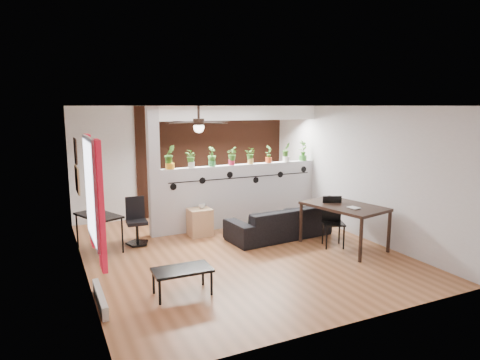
{
  "coord_description": "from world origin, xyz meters",
  "views": [
    {
      "loc": [
        -3.12,
        -6.77,
        2.6
      ],
      "look_at": [
        0.35,
        0.6,
        1.18
      ],
      "focal_mm": 32.0,
      "sensor_mm": 36.0,
      "label": 1
    }
  ],
  "objects_px": {
    "cup": "(202,206)",
    "office_chair": "(137,224)",
    "potted_plant_7": "(303,150)",
    "potted_plant_6": "(286,152)",
    "cube_shelf": "(200,222)",
    "potted_plant_3": "(232,156)",
    "dining_table": "(344,209)",
    "potted_plant_1": "(191,158)",
    "potted_plant_0": "(170,156)",
    "potted_plant_5": "(269,153)",
    "ceiling_fan": "(199,124)",
    "coffee_table": "(182,271)",
    "sofa": "(279,223)",
    "computer_desk": "(99,218)",
    "potted_plant_4": "(251,155)",
    "potted_plant_2": "(212,156)"
  },
  "relations": [
    {
      "from": "potted_plant_0",
      "to": "coffee_table",
      "type": "bearing_deg",
      "value": -103.32
    },
    {
      "from": "potted_plant_4",
      "to": "potted_plant_0",
      "type": "bearing_deg",
      "value": 180.0
    },
    {
      "from": "potted_plant_7",
      "to": "cup",
      "type": "relative_size",
      "value": 3.66
    },
    {
      "from": "potted_plant_6",
      "to": "sofa",
      "type": "height_order",
      "value": "potted_plant_6"
    },
    {
      "from": "potted_plant_2",
      "to": "coffee_table",
      "type": "relative_size",
      "value": 0.5
    },
    {
      "from": "potted_plant_2",
      "to": "potted_plant_6",
      "type": "relative_size",
      "value": 0.94
    },
    {
      "from": "potted_plant_4",
      "to": "dining_table",
      "type": "bearing_deg",
      "value": -68.3
    },
    {
      "from": "potted_plant_3",
      "to": "office_chair",
      "type": "distance_m",
      "value": 2.46
    },
    {
      "from": "potted_plant_4",
      "to": "dining_table",
      "type": "height_order",
      "value": "potted_plant_4"
    },
    {
      "from": "potted_plant_0",
      "to": "computer_desk",
      "type": "xyz_separation_m",
      "value": [
        -1.47,
        -0.43,
        -1.0
      ]
    },
    {
      "from": "potted_plant_0",
      "to": "office_chair",
      "type": "xyz_separation_m",
      "value": [
        -0.78,
        -0.36,
        -1.22
      ]
    },
    {
      "from": "cup",
      "to": "office_chair",
      "type": "bearing_deg",
      "value": -179.22
    },
    {
      "from": "ceiling_fan",
      "to": "potted_plant_2",
      "type": "bearing_deg",
      "value": 62.86
    },
    {
      "from": "potted_plant_5",
      "to": "dining_table",
      "type": "relative_size",
      "value": 0.24
    },
    {
      "from": "potted_plant_4",
      "to": "cup",
      "type": "bearing_deg",
      "value": -164.93
    },
    {
      "from": "computer_desk",
      "to": "cup",
      "type": "bearing_deg",
      "value": 2.59
    },
    {
      "from": "potted_plant_3",
      "to": "dining_table",
      "type": "relative_size",
      "value": 0.24
    },
    {
      "from": "office_chair",
      "to": "sofa",
      "type": "bearing_deg",
      "value": -15.85
    },
    {
      "from": "potted_plant_4",
      "to": "potted_plant_5",
      "type": "distance_m",
      "value": 0.45
    },
    {
      "from": "ceiling_fan",
      "to": "potted_plant_5",
      "type": "bearing_deg",
      "value": 38.33
    },
    {
      "from": "office_chair",
      "to": "cube_shelf",
      "type": "bearing_deg",
      "value": 0.81
    },
    {
      "from": "cube_shelf",
      "to": "potted_plant_2",
      "type": "bearing_deg",
      "value": 39.75
    },
    {
      "from": "potted_plant_6",
      "to": "cup",
      "type": "relative_size",
      "value": 3.37
    },
    {
      "from": "office_chair",
      "to": "coffee_table",
      "type": "bearing_deg",
      "value": -87.52
    },
    {
      "from": "potted_plant_1",
      "to": "potted_plant_4",
      "type": "xyz_separation_m",
      "value": [
        1.35,
        0.0,
        -0.01
      ]
    },
    {
      "from": "potted_plant_0",
      "to": "potted_plant_1",
      "type": "distance_m",
      "value": 0.45
    },
    {
      "from": "potted_plant_1",
      "to": "cube_shelf",
      "type": "relative_size",
      "value": 0.68
    },
    {
      "from": "cup",
      "to": "potted_plant_7",
      "type": "bearing_deg",
      "value": 7.4
    },
    {
      "from": "potted_plant_0",
      "to": "potted_plant_5",
      "type": "xyz_separation_m",
      "value": [
        2.26,
        -0.0,
        -0.04
      ]
    },
    {
      "from": "potted_plant_0",
      "to": "dining_table",
      "type": "relative_size",
      "value": 0.3
    },
    {
      "from": "potted_plant_6",
      "to": "potted_plant_7",
      "type": "distance_m",
      "value": 0.45
    },
    {
      "from": "potted_plant_0",
      "to": "office_chair",
      "type": "height_order",
      "value": "potted_plant_0"
    },
    {
      "from": "potted_plant_2",
      "to": "office_chair",
      "type": "distance_m",
      "value": 2.09
    },
    {
      "from": "sofa",
      "to": "computer_desk",
      "type": "relative_size",
      "value": 1.91
    },
    {
      "from": "potted_plant_3",
      "to": "office_chair",
      "type": "height_order",
      "value": "potted_plant_3"
    },
    {
      "from": "potted_plant_2",
      "to": "office_chair",
      "type": "xyz_separation_m",
      "value": [
        -1.69,
        -0.36,
        -1.18
      ]
    },
    {
      "from": "potted_plant_7",
      "to": "office_chair",
      "type": "relative_size",
      "value": 0.53
    },
    {
      "from": "ceiling_fan",
      "to": "coffee_table",
      "type": "bearing_deg",
      "value": -121.96
    },
    {
      "from": "cube_shelf",
      "to": "computer_desk",
      "type": "distance_m",
      "value": 1.99
    },
    {
      "from": "potted_plant_4",
      "to": "computer_desk",
      "type": "relative_size",
      "value": 0.34
    },
    {
      "from": "potted_plant_1",
      "to": "potted_plant_3",
      "type": "bearing_deg",
      "value": 0.0
    },
    {
      "from": "potted_plant_6",
      "to": "cube_shelf",
      "type": "bearing_deg",
      "value": -171.28
    },
    {
      "from": "computer_desk",
      "to": "office_chair",
      "type": "height_order",
      "value": "office_chair"
    },
    {
      "from": "potted_plant_5",
      "to": "potted_plant_7",
      "type": "bearing_deg",
      "value": 0.0
    },
    {
      "from": "potted_plant_0",
      "to": "sofa",
      "type": "xyz_separation_m",
      "value": [
        1.89,
        -1.12,
        -1.31
      ]
    },
    {
      "from": "ceiling_fan",
      "to": "coffee_table",
      "type": "xyz_separation_m",
      "value": [
        -0.65,
        -1.05,
        -1.98
      ]
    },
    {
      "from": "ceiling_fan",
      "to": "cup",
      "type": "distance_m",
      "value": 2.32
    },
    {
      "from": "potted_plant_7",
      "to": "cup",
      "type": "bearing_deg",
      "value": -172.6
    },
    {
      "from": "potted_plant_3",
      "to": "potted_plant_7",
      "type": "height_order",
      "value": "potted_plant_7"
    },
    {
      "from": "cup",
      "to": "dining_table",
      "type": "height_order",
      "value": "dining_table"
    }
  ]
}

